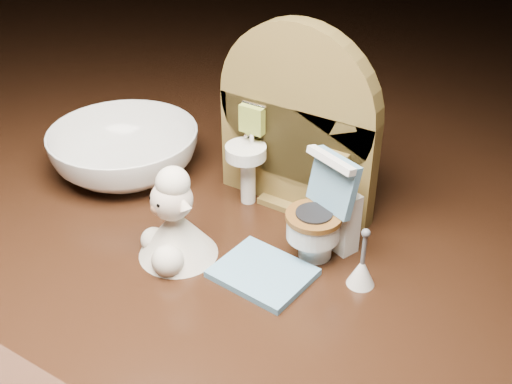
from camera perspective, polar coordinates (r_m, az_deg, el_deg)
backdrop_panel at (r=0.49m, az=3.54°, el=5.51°), size 0.13×0.05×0.15m
toy_toilet at (r=0.45m, az=6.12°, el=-2.38°), size 0.05×0.05×0.08m
bath_mat at (r=0.45m, az=0.60°, el=-7.21°), size 0.07×0.06×0.00m
toilet_brush at (r=0.44m, az=9.38°, el=-6.85°), size 0.02×0.02×0.05m
plush_lamb at (r=0.45m, az=-7.28°, el=-3.02°), size 0.06×0.06×0.07m
ceramic_bowl at (r=0.56m, az=-11.60°, el=3.53°), size 0.15×0.15×0.04m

